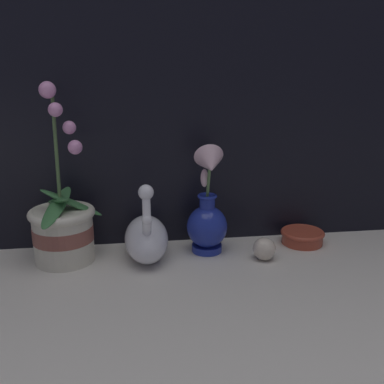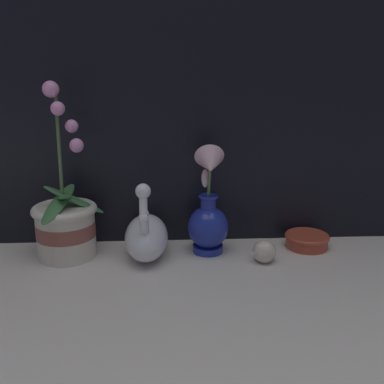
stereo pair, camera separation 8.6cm
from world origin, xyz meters
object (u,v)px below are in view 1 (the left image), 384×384
(orchid_potted_plant, at_px, (63,226))
(blue_vase, at_px, (208,216))
(glass_sphere, at_px, (264,249))
(amber_dish, at_px, (302,236))
(swan_figurine, at_px, (146,236))

(orchid_potted_plant, xyz_separation_m, blue_vase, (0.34, 0.00, 0.01))
(blue_vase, distance_m, glass_sphere, 0.16)
(amber_dish, bearing_deg, swan_figurine, -174.57)
(amber_dish, bearing_deg, blue_vase, -175.16)
(swan_figurine, bearing_deg, glass_sphere, -9.29)
(swan_figurine, relative_size, glass_sphere, 3.73)
(glass_sphere, relative_size, amber_dish, 0.48)
(blue_vase, relative_size, amber_dish, 2.44)
(orchid_potted_plant, relative_size, glass_sphere, 7.62)
(blue_vase, distance_m, amber_dish, 0.27)
(glass_sphere, bearing_deg, amber_dish, 33.38)
(blue_vase, bearing_deg, amber_dish, 4.84)
(orchid_potted_plant, relative_size, blue_vase, 1.51)
(blue_vase, height_order, glass_sphere, blue_vase)
(swan_figurine, bearing_deg, blue_vase, 6.44)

